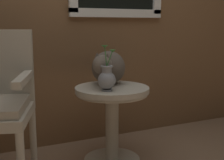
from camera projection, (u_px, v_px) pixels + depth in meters
name	position (u px, v px, depth m)	size (l,w,h in m)	color
wicker_side_table	(112.00, 111.00, 2.16)	(0.52, 0.52, 0.56)	#B2A893
cat	(108.00, 67.00, 2.20)	(0.39, 0.47, 0.25)	brown
pewter_vase_with_ivy	(107.00, 78.00, 1.99)	(0.12, 0.12, 0.30)	gray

